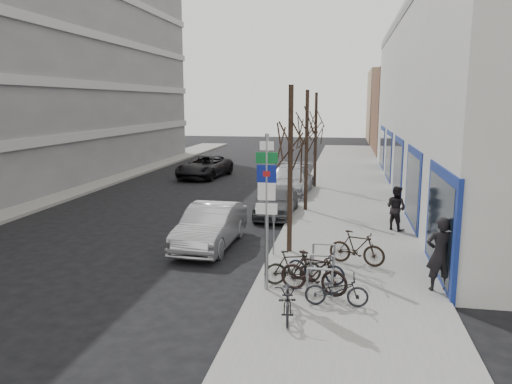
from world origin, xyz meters
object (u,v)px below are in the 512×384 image
at_px(bike_near_left, 288,295).
at_px(bike_mid_inner, 293,267).
at_px(parked_car_mid, 277,201).
at_px(pedestrian_near, 440,254).
at_px(meter_front, 274,231).
at_px(parked_car_front, 210,226).
at_px(tree_near, 291,130).
at_px(tree_mid, 307,122).
at_px(bike_far_curb, 337,287).
at_px(parked_car_back, 290,181).
at_px(meter_back, 303,179).
at_px(highway_sign_pole, 267,203).
at_px(bike_far_inner, 357,248).
at_px(bike_near_right, 314,272).
at_px(pedestrian_far, 396,208).
at_px(tree_far, 316,118).
at_px(lane_car, 205,167).
at_px(bike_rack, 322,266).
at_px(bike_mid_curb, 316,264).

bearing_deg(bike_near_left, bike_mid_inner, 86.14).
xyz_separation_m(parked_car_mid, pedestrian_near, (5.40, -8.36, 0.44)).
bearing_deg(meter_front, parked_car_front, 157.46).
distance_m(tree_near, tree_mid, 6.50).
height_order(bike_far_curb, parked_car_back, parked_car_back).
height_order(meter_back, parked_car_mid, meter_back).
bearing_deg(bike_mid_inner, highway_sign_pole, 111.43).
distance_m(bike_far_inner, parked_car_front, 5.17).
xyz_separation_m(bike_near_right, pedestrian_far, (2.66, 7.05, 0.30)).
distance_m(bike_far_curb, parked_car_back, 15.38).
distance_m(highway_sign_pole, pedestrian_far, 8.13).
relative_size(tree_far, parked_car_front, 1.23).
bearing_deg(lane_car, meter_back, -31.38).
xyz_separation_m(bike_rack, pedestrian_near, (3.00, 0.12, 0.47)).
relative_size(meter_back, bike_far_inner, 0.74).
bearing_deg(tree_far, tree_near, -90.00).
height_order(meter_front, pedestrian_far, pedestrian_far).
bearing_deg(highway_sign_pole, bike_mid_inner, 38.25).
xyz_separation_m(bike_near_right, parked_car_front, (-3.82, 4.04, 0.03)).
xyz_separation_m(bike_near_left, bike_mid_inner, (-0.11, 2.08, -0.03)).
height_order(highway_sign_pole, bike_near_left, highway_sign_pole).
xyz_separation_m(meter_front, pedestrian_far, (4.13, 3.98, 0.09)).
height_order(highway_sign_pole, bike_far_curb, highway_sign_pole).
bearing_deg(bike_near_left, bike_mid_curb, 71.50).
relative_size(meter_front, bike_far_inner, 0.74).
distance_m(meter_front, pedestrian_near, 5.19).
distance_m(bike_near_left, bike_far_inner, 4.37).
relative_size(tree_mid, lane_car, 1.04).
distance_m(bike_rack, pedestrian_far, 6.85).
relative_size(tree_far, bike_far_inner, 3.19).
distance_m(tree_far, bike_mid_inner, 16.39).
bearing_deg(meter_back, parked_car_back, 156.10).
bearing_deg(parked_car_back, tree_far, 62.85).
xyz_separation_m(bike_near_right, parked_car_back, (-2.22, 14.40, 0.08)).
relative_size(bike_near_left, bike_mid_inner, 1.07).
relative_size(tree_near, pedestrian_far, 3.21).
relative_size(parked_car_mid, parked_car_back, 0.75).
bearing_deg(bike_far_inner, bike_mid_inner, 156.48).
bearing_deg(bike_far_curb, parked_car_back, 8.40).
xyz_separation_m(meter_front, pedestrian_near, (4.65, -2.28, 0.21)).
bearing_deg(bike_near_left, lane_car, 103.95).
height_order(meter_front, pedestrian_near, pedestrian_near).
height_order(bike_far_curb, pedestrian_near, pedestrian_near).
bearing_deg(tree_mid, pedestrian_near, -65.66).
height_order(bike_near_left, bike_mid_curb, bike_near_left).
distance_m(meter_front, bike_far_curb, 4.32).
bearing_deg(tree_near, bike_far_inner, -25.44).
bearing_deg(bike_rack, bike_far_curb, -73.11).
xyz_separation_m(bike_near_right, bike_far_curb, (0.60, -0.72, -0.09)).
bearing_deg(tree_mid, meter_back, 96.42).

